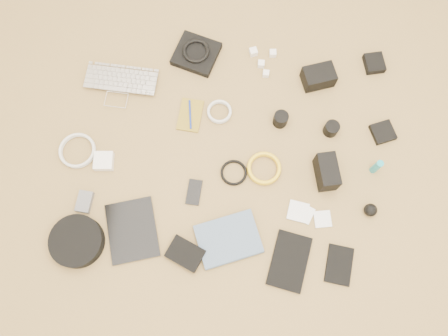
# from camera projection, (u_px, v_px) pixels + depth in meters

# --- Properties ---
(laptop) EXTENTS (0.33, 0.24, 0.02)m
(laptop) POSITION_uv_depth(u_px,v_px,m) (119.00, 89.00, 1.91)
(laptop) COLOR #BCBDC1
(laptop) RESTS_ON ground
(headphone_pouch) EXTENTS (0.23, 0.22, 0.03)m
(headphone_pouch) POSITION_uv_depth(u_px,v_px,m) (196.00, 54.00, 1.95)
(headphone_pouch) COLOR black
(headphone_pouch) RESTS_ON ground
(headphones) EXTENTS (0.14, 0.14, 0.02)m
(headphones) POSITION_uv_depth(u_px,v_px,m) (196.00, 51.00, 1.93)
(headphones) COLOR black
(headphones) RESTS_ON headphone_pouch
(charger_a) EXTENTS (0.04, 0.04, 0.03)m
(charger_a) POSITION_uv_depth(u_px,v_px,m) (253.00, 52.00, 1.96)
(charger_a) COLOR white
(charger_a) RESTS_ON ground
(charger_b) EXTENTS (0.03, 0.03, 0.03)m
(charger_b) POSITION_uv_depth(u_px,v_px,m) (261.00, 64.00, 1.94)
(charger_b) COLOR white
(charger_b) RESTS_ON ground
(charger_c) EXTENTS (0.03, 0.03, 0.03)m
(charger_c) POSITION_uv_depth(u_px,v_px,m) (273.00, 53.00, 1.96)
(charger_c) COLOR white
(charger_c) RESTS_ON ground
(charger_d) EXTENTS (0.03, 0.03, 0.03)m
(charger_d) POSITION_uv_depth(u_px,v_px,m) (266.00, 74.00, 1.93)
(charger_d) COLOR white
(charger_d) RESTS_ON ground
(dslr_camera) EXTENTS (0.16, 0.13, 0.08)m
(dslr_camera) POSITION_uv_depth(u_px,v_px,m) (318.00, 77.00, 1.89)
(dslr_camera) COLOR black
(dslr_camera) RESTS_ON ground
(lens_pouch) EXTENTS (0.10, 0.11, 0.03)m
(lens_pouch) POSITION_uv_depth(u_px,v_px,m) (374.00, 63.00, 1.94)
(lens_pouch) COLOR black
(lens_pouch) RESTS_ON ground
(notebook_olive) EXTENTS (0.11, 0.16, 0.01)m
(notebook_olive) POSITION_uv_depth(u_px,v_px,m) (190.00, 115.00, 1.88)
(notebook_olive) COLOR olive
(notebook_olive) RESTS_ON ground
(pen_blue) EXTENTS (0.02, 0.13, 0.01)m
(pen_blue) POSITION_uv_depth(u_px,v_px,m) (190.00, 114.00, 1.87)
(pen_blue) COLOR #122996
(pen_blue) RESTS_ON notebook_olive
(cable_white_a) EXTENTS (0.14, 0.14, 0.01)m
(cable_white_a) POSITION_uv_depth(u_px,v_px,m) (219.00, 112.00, 1.88)
(cable_white_a) COLOR silver
(cable_white_a) RESTS_ON ground
(lens_a) EXTENTS (0.07, 0.07, 0.07)m
(lens_a) POSITION_uv_depth(u_px,v_px,m) (281.00, 119.00, 1.84)
(lens_a) COLOR black
(lens_a) RESTS_ON ground
(lens_b) EXTENTS (0.08, 0.08, 0.06)m
(lens_b) POSITION_uv_depth(u_px,v_px,m) (331.00, 129.00, 1.84)
(lens_b) COLOR black
(lens_b) RESTS_ON ground
(card_reader) EXTENTS (0.12, 0.12, 0.02)m
(card_reader) POSITION_uv_depth(u_px,v_px,m) (383.00, 132.00, 1.85)
(card_reader) COLOR black
(card_reader) RESTS_ON ground
(power_brick) EXTENTS (0.08, 0.08, 0.03)m
(power_brick) POSITION_uv_depth(u_px,v_px,m) (104.00, 161.00, 1.81)
(power_brick) COLOR white
(power_brick) RESTS_ON ground
(cable_white_b) EXTENTS (0.20, 0.20, 0.01)m
(cable_white_b) POSITION_uv_depth(u_px,v_px,m) (78.00, 151.00, 1.83)
(cable_white_b) COLOR silver
(cable_white_b) RESTS_ON ground
(cable_black) EXTENTS (0.14, 0.14, 0.01)m
(cable_black) POSITION_uv_depth(u_px,v_px,m) (234.00, 173.00, 1.81)
(cable_black) COLOR black
(cable_black) RESTS_ON ground
(cable_yellow) EXTENTS (0.18, 0.18, 0.02)m
(cable_yellow) POSITION_uv_depth(u_px,v_px,m) (264.00, 169.00, 1.81)
(cable_yellow) COLOR yellow
(cable_yellow) RESTS_ON ground
(flash) EXTENTS (0.10, 0.15, 0.10)m
(flash) POSITION_uv_depth(u_px,v_px,m) (327.00, 172.00, 1.76)
(flash) COLOR black
(flash) RESTS_ON ground
(lens_cleaner) EXTENTS (0.03, 0.03, 0.10)m
(lens_cleaner) POSITION_uv_depth(u_px,v_px,m) (376.00, 167.00, 1.77)
(lens_cleaner) COLOR teal
(lens_cleaner) RESTS_ON ground
(battery_charger) EXTENTS (0.06, 0.09, 0.02)m
(battery_charger) POSITION_uv_depth(u_px,v_px,m) (84.00, 202.00, 1.76)
(battery_charger) COLOR #57585C
(battery_charger) RESTS_ON ground
(tablet) EXTENTS (0.25, 0.29, 0.01)m
(tablet) POSITION_uv_depth(u_px,v_px,m) (132.00, 230.00, 1.74)
(tablet) COLOR black
(tablet) RESTS_ON ground
(phone) EXTENTS (0.06, 0.11, 0.01)m
(phone) POSITION_uv_depth(u_px,v_px,m) (194.00, 192.00, 1.78)
(phone) COLOR black
(phone) RESTS_ON ground
(filter_case_left) EXTENTS (0.09, 0.09, 0.01)m
(filter_case_left) POSITION_uv_depth(u_px,v_px,m) (298.00, 211.00, 1.76)
(filter_case_left) COLOR silver
(filter_case_left) RESTS_ON ground
(filter_case_mid) EXTENTS (0.09, 0.09, 0.01)m
(filter_case_mid) POSITION_uv_depth(u_px,v_px,m) (304.00, 213.00, 1.76)
(filter_case_mid) COLOR silver
(filter_case_mid) RESTS_ON ground
(filter_case_right) EXTENTS (0.08, 0.08, 0.01)m
(filter_case_right) POSITION_uv_depth(u_px,v_px,m) (322.00, 219.00, 1.75)
(filter_case_right) COLOR silver
(filter_case_right) RESTS_ON ground
(air_blower) EXTENTS (0.07, 0.07, 0.05)m
(air_blower) POSITION_uv_depth(u_px,v_px,m) (371.00, 210.00, 1.74)
(air_blower) COLOR black
(air_blower) RESTS_ON ground
(headphone_case) EXTENTS (0.24, 0.24, 0.06)m
(headphone_case) POSITION_uv_depth(u_px,v_px,m) (77.00, 241.00, 1.70)
(headphone_case) COLOR black
(headphone_case) RESTS_ON ground
(drive_case) EXTENTS (0.16, 0.14, 0.03)m
(drive_case) POSITION_uv_depth(u_px,v_px,m) (185.00, 254.00, 1.70)
(drive_case) COLOR black
(drive_case) RESTS_ON ground
(paperback) EXTENTS (0.29, 0.25, 0.02)m
(paperback) POSITION_uv_depth(u_px,v_px,m) (235.00, 261.00, 1.70)
(paperback) COLOR #475D79
(paperback) RESTS_ON ground
(notebook_black_a) EXTENTS (0.18, 0.24, 0.02)m
(notebook_black_a) POSITION_uv_depth(u_px,v_px,m) (289.00, 261.00, 1.70)
(notebook_black_a) COLOR black
(notebook_black_a) RESTS_ON ground
(notebook_black_b) EXTENTS (0.12, 0.16, 0.01)m
(notebook_black_b) POSITION_uv_depth(u_px,v_px,m) (339.00, 265.00, 1.70)
(notebook_black_b) COLOR black
(notebook_black_b) RESTS_ON ground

